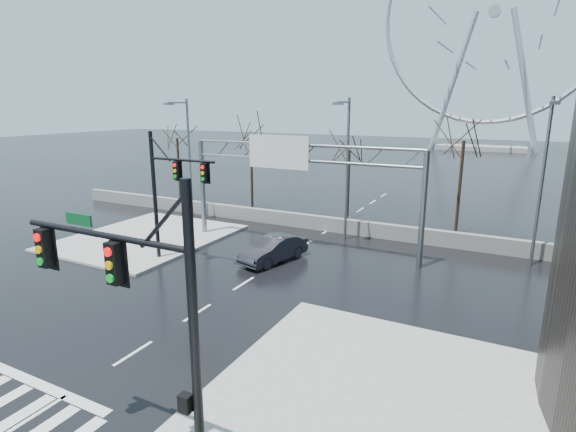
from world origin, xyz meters
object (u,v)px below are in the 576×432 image
Objects in this scene: signal_mast_far at (168,185)px; sign_gantry at (294,173)px; ferris_wheel at (494,21)px; car at (274,249)px; signal_mast_near at (147,304)px.

sign_gantry is at bearing 47.53° from signal_mast_far.
ferris_wheel is at bearing 86.16° from sign_gantry.
ferris_wheel reaches higher than car.
signal_mast_far reaches higher than sign_gantry.
sign_gantry is 5.33m from car.
signal_mast_far is at bearing 130.26° from signal_mast_near.
signal_mast_near is 17.03m from signal_mast_far.
car is (-5.31, -83.05, -25.35)m from ferris_wheel.
signal_mast_near is 0.16× the size of ferris_wheel.
sign_gantry is (5.49, 6.00, 0.35)m from signal_mast_far.
sign_gantry is 3.43× the size of car.
ferris_wheel reaches higher than signal_mast_near.
sign_gantry is at bearing 106.19° from signal_mast_near.
sign_gantry is (-5.52, 19.00, 0.31)m from signal_mast_near.
signal_mast_far is 7.50m from car.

